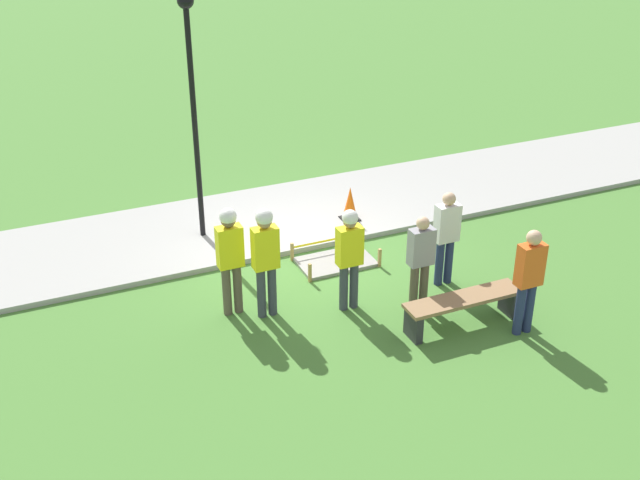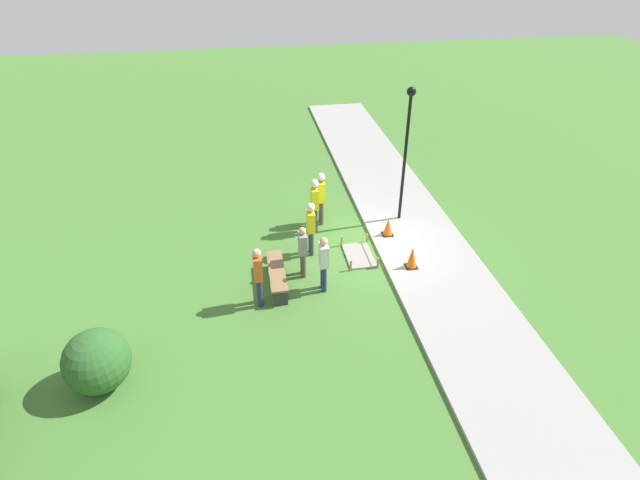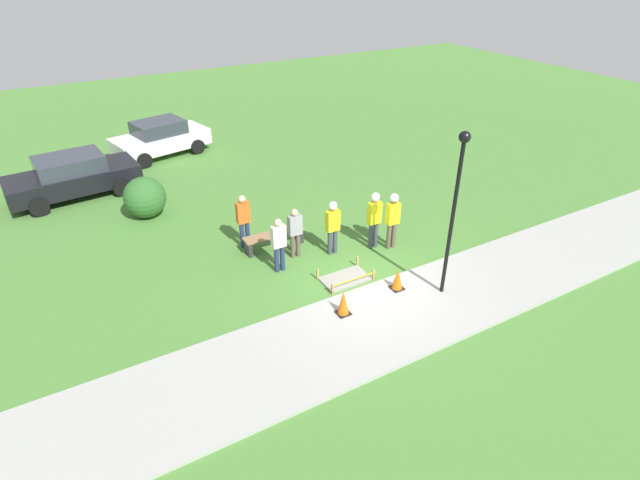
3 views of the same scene
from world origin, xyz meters
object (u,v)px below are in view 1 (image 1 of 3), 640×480
(park_bench, at_px, (463,305))
(worker_assistant, at_px, (349,251))
(bystander_in_white_shirt, at_px, (421,257))
(lamppost_near, at_px, (192,87))
(traffic_cone_near_patch, at_px, (350,204))
(traffic_cone_far_patch, at_px, (264,226))
(worker_trainee, at_px, (230,251))
(bystander_in_orange_shirt, at_px, (529,276))
(worker_supervisor, at_px, (265,253))
(bystander_in_gray_shirt, at_px, (446,233))

(park_bench, xyz_separation_m, worker_assistant, (1.39, -1.17, 0.67))
(bystander_in_white_shirt, bearing_deg, worker_assistant, -20.31)
(lamppost_near, bearing_deg, traffic_cone_near_patch, 169.83)
(bystander_in_white_shirt, bearing_deg, traffic_cone_far_patch, -62.16)
(traffic_cone_near_patch, distance_m, park_bench, 3.91)
(worker_trainee, height_order, bystander_in_orange_shirt, worker_trainee)
(bystander_in_white_shirt, height_order, lamppost_near, lamppost_near)
(worker_supervisor, relative_size, bystander_in_orange_shirt, 1.07)
(park_bench, height_order, bystander_in_white_shirt, bystander_in_white_shirt)
(bystander_in_white_shirt, bearing_deg, park_bench, 113.30)
(traffic_cone_near_patch, relative_size, worker_assistant, 0.39)
(traffic_cone_near_patch, height_order, park_bench, traffic_cone_near_patch)
(traffic_cone_near_patch, height_order, traffic_cone_far_patch, traffic_cone_near_patch)
(bystander_in_orange_shirt, height_order, lamppost_near, lamppost_near)
(bystander_in_gray_shirt, distance_m, lamppost_near, 4.98)
(traffic_cone_near_patch, xyz_separation_m, lamppost_near, (2.80, -0.50, 2.51))
(traffic_cone_near_patch, bearing_deg, bystander_in_gray_shirt, 100.06)
(worker_supervisor, relative_size, worker_trainee, 1.01)
(worker_assistant, height_order, bystander_in_gray_shirt, worker_assistant)
(worker_assistant, height_order, bystander_in_orange_shirt, bystander_in_orange_shirt)
(worker_assistant, distance_m, bystander_in_orange_shirt, 2.73)
(worker_assistant, bearing_deg, bystander_in_orange_shirt, 141.68)
(worker_supervisor, xyz_separation_m, bystander_in_white_shirt, (-2.33, 0.71, -0.23))
(traffic_cone_far_patch, height_order, lamppost_near, lamppost_near)
(traffic_cone_near_patch, relative_size, lamppost_near, 0.15)
(worker_supervisor, bearing_deg, lamppost_near, -85.97)
(traffic_cone_far_patch, relative_size, worker_supervisor, 0.32)
(traffic_cone_far_patch, xyz_separation_m, bystander_in_orange_shirt, (-2.64, 4.25, 0.59))
(bystander_in_orange_shirt, relative_size, bystander_in_gray_shirt, 1.04)
(traffic_cone_near_patch, xyz_separation_m, park_bench, (-0.06, 3.91, -0.07))
(traffic_cone_near_patch, height_order, lamppost_near, lamppost_near)
(worker_supervisor, distance_m, lamppost_near, 3.45)
(worker_supervisor, height_order, bystander_in_orange_shirt, worker_supervisor)
(bystander_in_gray_shirt, bearing_deg, park_bench, 71.65)
(park_bench, xyz_separation_m, bystander_in_white_shirt, (0.33, -0.78, 0.53))
(worker_trainee, relative_size, bystander_in_orange_shirt, 1.05)
(worker_assistant, distance_m, bystander_in_gray_shirt, 1.81)
(park_bench, bearing_deg, worker_assistant, -40.03)
(lamppost_near, bearing_deg, bystander_in_orange_shirt, 126.20)
(traffic_cone_far_patch, bearing_deg, traffic_cone_near_patch, -174.19)
(bystander_in_white_shirt, distance_m, lamppost_near, 4.88)
(traffic_cone_far_patch, height_order, bystander_in_orange_shirt, bystander_in_orange_shirt)
(traffic_cone_far_patch, distance_m, worker_assistant, 2.68)
(traffic_cone_far_patch, distance_m, lamppost_near, 2.81)
(traffic_cone_near_patch, relative_size, bystander_in_white_shirt, 0.42)
(traffic_cone_near_patch, relative_size, bystander_in_gray_shirt, 0.40)
(worker_assistant, bearing_deg, park_bench, 139.97)
(traffic_cone_far_patch, height_order, worker_supervisor, worker_supervisor)
(worker_supervisor, distance_m, worker_assistant, 1.31)
(worker_assistant, xyz_separation_m, bystander_in_orange_shirt, (-2.14, 1.69, -0.04))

